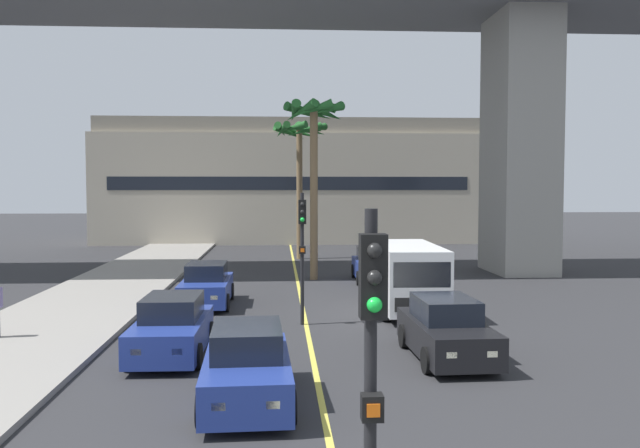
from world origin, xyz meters
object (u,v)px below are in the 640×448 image
object	(u,v)px
palm_tree_near_median	(314,133)
car_queue_second	(247,368)
delivery_van	(408,276)
traffic_light_median_near	(372,372)
car_queue_third	(374,266)
palm_tree_mid_median	(299,143)
car_queue_fifth	(172,329)
car_queue_front	(207,286)
traffic_light_median_far	(302,240)
car_queue_fourth	(446,331)

from	to	relation	value
palm_tree_near_median	car_queue_second	bearing A→B (deg)	-97.40
delivery_van	traffic_light_median_near	xyz separation A→B (m)	(-3.65, -16.87, 1.43)
car_queue_third	palm_tree_mid_median	xyz separation A→B (m)	(-3.14, 9.61, 6.25)
car_queue_fifth	car_queue_third	bearing A→B (deg)	61.57
palm_tree_near_median	car_queue_third	bearing A→B (deg)	-13.95
car_queue_front	traffic_light_median_far	world-z (taller)	traffic_light_median_far
car_queue_fifth	palm_tree_mid_median	bearing A→B (deg)	80.01
car_queue_front	car_queue_third	size ratio (longest dim) A/B	0.99
car_queue_fifth	traffic_light_median_far	distance (m)	5.44
palm_tree_near_median	palm_tree_mid_median	distance (m)	8.94
car_queue_third	palm_tree_mid_median	size ratio (longest dim) A/B	0.50
palm_tree_mid_median	traffic_light_median_near	bearing A→B (deg)	-90.70
delivery_van	palm_tree_near_median	xyz separation A→B (m)	(-2.83, 8.36, 5.61)
car_queue_front	traffic_light_median_near	size ratio (longest dim) A/B	0.98
car_queue_fourth	palm_tree_near_median	distance (m)	16.08
car_queue_third	delivery_van	distance (m)	7.70
car_queue_fifth	palm_tree_mid_median	xyz separation A→B (m)	(4.03, 22.86, 6.25)
car_queue_second	car_queue_fifth	world-z (taller)	same
car_queue_front	traffic_light_median_near	bearing A→B (deg)	-79.33
car_queue_fourth	traffic_light_median_far	world-z (taller)	traffic_light_median_far
delivery_van	car_queue_front	bearing A→B (deg)	166.04
delivery_van	traffic_light_median_far	bearing A→B (deg)	-152.79
palm_tree_mid_median	car_queue_fifth	bearing A→B (deg)	-99.99
delivery_van	palm_tree_mid_median	size ratio (longest dim) A/B	0.64
traffic_light_median_near	palm_tree_near_median	xyz separation A→B (m)	(0.82, 25.22, 4.18)
car_queue_front	car_queue_second	xyz separation A→B (m)	(2.02, -11.22, 0.00)
car_queue_fourth	car_queue_fifth	xyz separation A→B (m)	(-7.03, 0.69, 0.00)
car_queue_fourth	car_queue_third	bearing A→B (deg)	89.42
traffic_light_median_far	car_queue_fifth	bearing A→B (deg)	-133.95
car_queue_fourth	traffic_light_median_near	world-z (taller)	traffic_light_median_near
car_queue_fourth	car_queue_second	bearing A→B (deg)	-147.10
car_queue_front	car_queue_third	bearing A→B (deg)	39.80
car_queue_second	traffic_light_median_far	bearing A→B (deg)	79.52
car_queue_front	car_queue_fourth	bearing A→B (deg)	-49.26
car_queue_front	car_queue_fourth	size ratio (longest dim) A/B	0.99
car_queue_third	traffic_light_median_far	world-z (taller)	traffic_light_median_far
traffic_light_median_near	car_queue_fifth	bearing A→B (deg)	107.73
car_queue_third	car_queue_fifth	xyz separation A→B (m)	(-7.17, -13.25, 0.00)
palm_tree_near_median	palm_tree_mid_median	world-z (taller)	palm_tree_near_median
car_queue_second	traffic_light_median_far	xyz separation A→B (m)	(1.39, 7.51, 1.99)
car_queue_front	car_queue_third	xyz separation A→B (m)	(7.07, 5.89, 0.00)
delivery_van	traffic_light_median_far	size ratio (longest dim) A/B	1.26
delivery_van	car_queue_fifth	bearing A→B (deg)	-142.51
car_queue_third	palm_tree_mid_median	world-z (taller)	palm_tree_mid_median
car_queue_third	car_queue_fifth	world-z (taller)	same
car_queue_fifth	palm_tree_near_median	size ratio (longest dim) A/B	0.49
car_queue_front	palm_tree_near_median	size ratio (longest dim) A/B	0.49
car_queue_third	car_queue_fourth	distance (m)	13.94
car_queue_second	traffic_light_median_near	xyz separation A→B (m)	(1.49, -7.42, 1.99)
palm_tree_mid_median	car_queue_second	bearing A→B (deg)	-94.08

